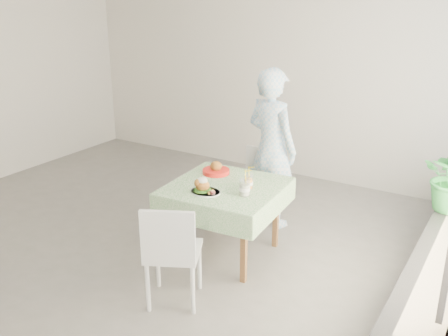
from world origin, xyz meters
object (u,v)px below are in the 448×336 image
Objects in this scene: juice_cup_orange at (248,182)px; cafe_table at (226,212)px; chair_near at (174,271)px; diner at (271,148)px; main_dish at (204,188)px; chair_far at (255,199)px.

cafe_table is at bearing -167.95° from juice_cup_orange.
chair_near is 3.52× the size of juice_cup_orange.
main_dish is (-0.11, -1.16, -0.09)m from diner.
diner is (0.04, 0.90, 0.42)m from cafe_table.
cafe_table is 3.80× the size of main_dish.
main_dish is at bearing -87.18° from chair_far.
chair_near is 1.91m from diner.
juice_cup_orange is (0.30, 0.31, 0.01)m from main_dish.
diner reaches higher than main_dish.
cafe_table is 0.63× the size of diner.
juice_cup_orange reaches higher than chair_near.
main_dish is (0.06, -1.13, 0.54)m from chair_far.
chair_far is at bearing 25.41° from diner.
main_dish is at bearing -134.09° from juice_cup_orange.
juice_cup_orange is at bearing -66.78° from chair_far.
juice_cup_orange reaches higher than chair_far.
cafe_table is 1.00m from diner.
chair_near is at bearing -79.07° from main_dish.
main_dish is 0.43m from juice_cup_orange.
cafe_table is at bearing 73.47° from main_dish.
chair_near is 0.52× the size of diner.
diner is 1.17m from main_dish.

